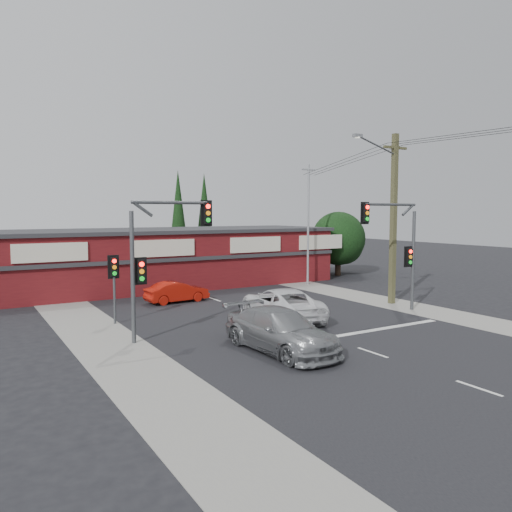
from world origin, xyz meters
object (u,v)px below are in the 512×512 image
silver_suv (280,331)px  shop_building (158,257)px  white_suv (281,304)px  red_sedan (177,292)px  utility_pole (392,213)px

silver_suv → shop_building: 19.27m
white_suv → shop_building: (-1.29, 14.38, 1.32)m
white_suv → red_sedan: size_ratio=1.52×
silver_suv → red_sedan: silver_suv is taller
white_suv → shop_building: size_ratio=0.21×
silver_suv → red_sedan: size_ratio=1.47×
silver_suv → utility_pole: (11.30, 5.13, 4.58)m
red_sedan → shop_building: shop_building is taller
red_sedan → utility_pole: 13.67m
white_suv → utility_pole: size_ratio=0.58×
white_suv → silver_suv: bearing=66.5°
white_suv → red_sedan: white_suv is taller
red_sedan → white_suv: bearing=-164.7°
silver_suv → utility_pole: utility_pole is taller
red_sedan → shop_building: (1.36, 6.97, 1.50)m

